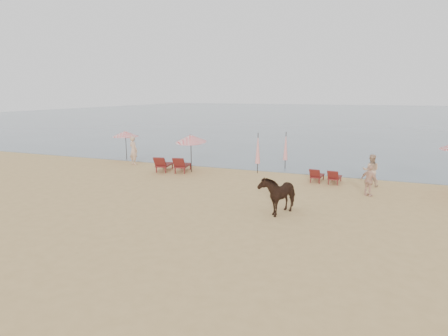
% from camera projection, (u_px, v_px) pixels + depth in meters
% --- Properties ---
extents(ground, '(120.00, 120.00, 0.00)m').
position_uv_depth(ground, '(176.00, 221.00, 14.08)').
color(ground, tan).
rests_on(ground, ground).
extents(sea, '(160.00, 140.00, 0.06)m').
position_uv_depth(sea, '(340.00, 114.00, 87.26)').
color(sea, '#51606B').
rests_on(sea, ground).
extents(lounger_cluster_left, '(2.18, 2.12, 0.67)m').
position_uv_depth(lounger_cluster_left, '(172.00, 164.00, 22.76)').
color(lounger_cluster_left, '#5D1616').
rests_on(lounger_cluster_left, ground).
extents(lounger_cluster_right, '(1.62, 1.57, 0.54)m').
position_uv_depth(lounger_cluster_right, '(325.00, 176.00, 20.02)').
color(lounger_cluster_right, '#5D1616').
rests_on(lounger_cluster_right, ground).
extents(umbrella_open_left_a, '(1.85, 1.85, 2.10)m').
position_uv_depth(umbrella_open_left_a, '(125.00, 134.00, 26.53)').
color(umbrella_open_left_a, black).
rests_on(umbrella_open_left_a, ground).
extents(umbrella_open_left_b, '(1.87, 1.90, 2.38)m').
position_uv_depth(umbrella_open_left_b, '(191.00, 138.00, 22.41)').
color(umbrella_open_left_b, black).
rests_on(umbrella_open_left_b, ground).
extents(umbrella_closed_left, '(0.29, 0.29, 2.36)m').
position_uv_depth(umbrella_closed_left, '(286.00, 146.00, 23.45)').
color(umbrella_closed_left, black).
rests_on(umbrella_closed_left, ground).
extents(umbrella_closed_right, '(0.30, 0.30, 2.43)m').
position_uv_depth(umbrella_closed_right, '(258.00, 148.00, 22.22)').
color(umbrella_closed_right, black).
rests_on(umbrella_closed_right, ground).
extents(cow, '(1.40, 2.03, 1.57)m').
position_uv_depth(cow, '(278.00, 194.00, 14.96)').
color(cow, black).
rests_on(cow, ground).
extents(beachgoer_left, '(0.83, 0.71, 1.94)m').
position_uv_depth(beachgoer_left, '(134.00, 150.00, 24.94)').
color(beachgoer_left, tan).
rests_on(beachgoer_left, ground).
extents(beachgoer_right_a, '(0.83, 0.65, 1.66)m').
position_uv_depth(beachgoer_right_a, '(371.00, 170.00, 19.19)').
color(beachgoer_right_a, tan).
rests_on(beachgoer_right_a, ground).
extents(beachgoer_right_b, '(0.93, 0.77, 1.48)m').
position_uv_depth(beachgoer_right_b, '(369.00, 181.00, 17.34)').
color(beachgoer_right_b, tan).
rests_on(beachgoer_right_b, ground).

